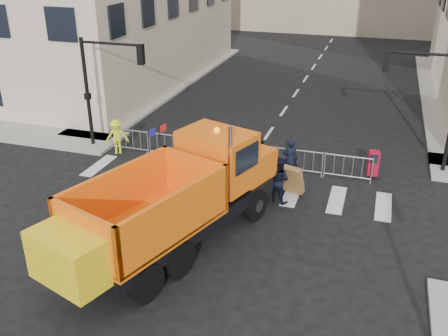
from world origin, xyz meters
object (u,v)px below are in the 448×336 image
(cop_a, at_px, (290,159))
(plow_truck, at_px, (174,198))
(newspaper_box, at_px, (373,163))
(worker, at_px, (117,137))
(cop_b, at_px, (279,180))
(cop_c, at_px, (260,158))

(cop_a, bearing_deg, plow_truck, 48.57)
(newspaper_box, bearing_deg, cop_a, -169.03)
(plow_truck, height_order, worker, plow_truck)
(cop_b, height_order, worker, cop_b)
(cop_b, xyz_separation_m, cop_c, (-1.24, 2.03, -0.08))
(plow_truck, bearing_deg, newspaper_box, -20.08)
(plow_truck, xyz_separation_m, worker, (-5.66, 6.32, -0.85))
(cop_c, bearing_deg, plow_truck, 3.29)
(plow_truck, height_order, cop_b, plow_truck)
(cop_a, xyz_separation_m, worker, (-8.30, 0.00, 0.06))
(worker, relative_size, newspaper_box, 1.53)
(cop_a, bearing_deg, newspaper_box, -178.99)
(plow_truck, xyz_separation_m, cop_c, (1.36, 6.23, -0.99))
(plow_truck, distance_m, newspaper_box, 9.74)
(plow_truck, bearing_deg, cop_b, -13.08)
(cop_b, height_order, cop_c, cop_b)
(plow_truck, height_order, cop_c, plow_truck)
(cop_b, xyz_separation_m, newspaper_box, (3.45, 3.34, -0.23))
(plow_truck, height_order, newspaper_box, plow_truck)
(cop_b, distance_m, cop_c, 2.38)
(plow_truck, relative_size, cop_c, 6.46)
(cop_a, distance_m, worker, 8.30)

